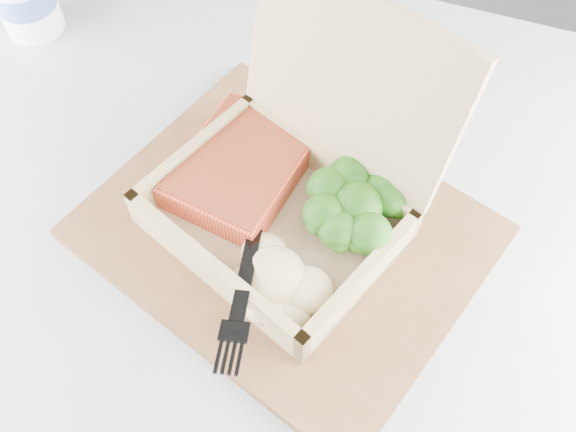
{
  "coord_description": "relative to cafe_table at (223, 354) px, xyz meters",
  "views": [
    {
      "loc": [
        0.51,
        0.16,
        1.27
      ],
      "look_at": [
        0.49,
        0.45,
        0.8
      ],
      "focal_mm": 40.0,
      "sensor_mm": 36.0,
      "label": 1
    }
  ],
  "objects": [
    {
      "name": "receipt",
      "position": [
        0.13,
        0.24,
        0.2
      ],
      "size": [
        0.12,
        0.16,
        0.0
      ],
      "primitive_type": "cube",
      "rotation": [
        0.0,
        0.0,
        -0.28
      ],
      "color": "silver",
      "rests_on": "cafe_table"
    },
    {
      "name": "broccoli_pile",
      "position": [
        0.13,
        0.05,
        0.24
      ],
      "size": [
        0.11,
        0.11,
        0.04
      ],
      "primitive_type": null,
      "color": "#36761A",
      "rests_on": "takeout_container"
    },
    {
      "name": "takeout_container",
      "position": [
        0.08,
        0.07,
        0.26
      ],
      "size": [
        0.28,
        0.28,
        0.19
      ],
      "rotation": [
        0.0,
        0.0,
        -0.66
      ],
      "color": "tan",
      "rests_on": "serving_tray"
    },
    {
      "name": "cafe_table",
      "position": [
        0.0,
        0.0,
        0.0
      ],
      "size": [
        1.07,
        1.07,
        0.75
      ],
      "rotation": [
        0.0,
        0.0,
        -0.28
      ],
      "color": "black",
      "rests_on": "floor"
    },
    {
      "name": "salmon_fillet",
      "position": [
        0.03,
        0.1,
        0.23
      ],
      "size": [
        0.15,
        0.16,
        0.03
      ],
      "primitive_type": "cube",
      "rotation": [
        0.0,
        0.0,
        -0.42
      ],
      "color": "#FF5A31",
      "rests_on": "takeout_container"
    },
    {
      "name": "plastic_fork",
      "position": [
        0.04,
        0.01,
        0.25
      ],
      "size": [
        0.02,
        0.16,
        0.03
      ],
      "rotation": [
        0.0,
        0.0,
        3.09
      ],
      "color": "black",
      "rests_on": "mashed_potatoes"
    },
    {
      "name": "mashed_potatoes",
      "position": [
        0.06,
        -0.01,
        0.23
      ],
      "size": [
        0.09,
        0.08,
        0.03
      ],
      "primitive_type": "ellipsoid",
      "color": "#D1B887",
      "rests_on": "takeout_container"
    },
    {
      "name": "serving_tray",
      "position": [
        0.07,
        0.05,
        0.2
      ],
      "size": [
        0.43,
        0.41,
        0.01
      ],
      "primitive_type": "cube",
      "rotation": [
        0.0,
        0.0,
        -0.6
      ],
      "color": "brown",
      "rests_on": "cafe_table"
    }
  ]
}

